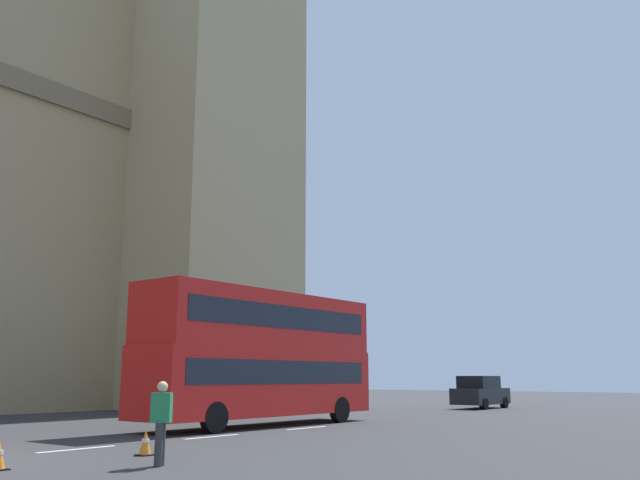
{
  "coord_description": "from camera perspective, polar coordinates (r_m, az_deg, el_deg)",
  "views": [
    {
      "loc": [
        -6.67,
        -15.65,
        1.77
      ],
      "look_at": [
        16.3,
        2.06,
        7.61
      ],
      "focal_mm": 38.34,
      "sensor_mm": 36.0,
      "label": 1
    }
  ],
  "objects": [
    {
      "name": "pedestrian_by_kerb",
      "position": [
        14.86,
        -13.13,
        -14.41
      ],
      "size": [
        0.43,
        0.47,
        1.69
      ],
      "color": "#333333",
      "rests_on": "ground_plane"
    },
    {
      "name": "sedan_lead",
      "position": [
        41.71,
        13.25,
        -12.27
      ],
      "size": [
        4.4,
        1.86,
        1.85
      ],
      "color": "black",
      "rests_on": "ground_plane"
    },
    {
      "name": "traffic_cone_east",
      "position": [
        16.97,
        -14.36,
        -16.08
      ],
      "size": [
        0.36,
        0.36,
        0.58
      ],
      "color": "black",
      "rests_on": "ground_plane"
    },
    {
      "name": "double_decker_bus",
      "position": [
        26.16,
        -4.89,
        -9.29
      ],
      "size": [
        10.73,
        2.54,
        4.9
      ],
      "color": "red",
      "rests_on": "ground_plane"
    }
  ]
}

